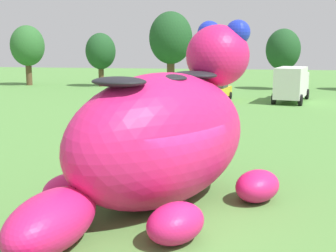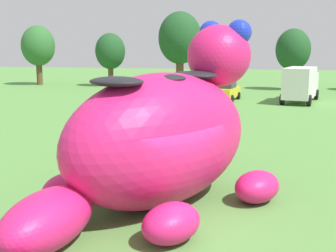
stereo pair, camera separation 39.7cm
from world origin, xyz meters
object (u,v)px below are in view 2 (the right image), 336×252
box_truck (301,83)px  spectator_near_inflatable (210,97)px  car_green (138,88)px  car_silver (182,90)px  spectator_wandering (128,104)px  giant_inflatable_creature (161,137)px  car_yellow (226,91)px  spectator_by_cars (190,139)px

box_truck → spectator_near_inflatable: size_ratio=3.92×
car_green → spectator_near_inflatable: bearing=-38.7°
car_silver → spectator_wandering: car_silver is taller
giant_inflatable_creature → spectator_wandering: bearing=110.5°
giant_inflatable_creature → spectator_near_inflatable: giant_inflatable_creature is taller
giant_inflatable_creature → box_truck: giant_inflatable_creature is taller
car_green → spectator_wandering: 11.43m
giant_inflatable_creature → spectator_wandering: 16.88m
car_green → car_silver: (4.32, -1.16, 0.00)m
car_green → car_yellow: size_ratio=0.98×
spectator_near_inflatable → spectator_wandering: (-4.94, -5.27, 0.00)m
box_truck → car_silver: bearing=-176.9°
car_silver → spectator_by_cars: car_silver is taller
spectator_near_inflatable → spectator_by_cars: size_ratio=1.00×
car_silver → car_yellow: 3.81m
spectator_wandering → car_silver: bearing=79.3°
giant_inflatable_creature → spectator_by_cars: giant_inflatable_creature is taller
car_green → car_silver: size_ratio=0.98×
car_green → car_silver: 4.47m
car_green → box_truck: size_ratio=0.63×
giant_inflatable_creature → spectator_near_inflatable: (-0.94, 21.04, -1.19)m
car_silver → box_truck: 10.12m
car_yellow → box_truck: box_truck is taller
car_green → box_truck: (14.39, -0.61, 0.74)m
box_truck → spectator_near_inflatable: bearing=-143.0°
car_silver → box_truck: box_truck is taller
box_truck → car_yellow: bearing=-178.8°
giant_inflatable_creature → spectator_wandering: (-5.89, 15.78, -1.19)m
spectator_near_inflatable → spectator_wandering: bearing=-133.2°
box_truck → spectator_by_cars: box_truck is taller
car_green → spectator_near_inflatable: (7.36, -5.91, -0.01)m
spectator_wandering → giant_inflatable_creature: bearing=-69.5°
spectator_wandering → car_green: bearing=102.2°
giant_inflatable_creature → car_silver: 26.13m
box_truck → giant_inflatable_creature: bearing=-103.0°
car_yellow → spectator_by_cars: size_ratio=2.53×
spectator_near_inflatable → spectator_wandering: same height
car_yellow → car_silver: bearing=-173.7°
spectator_near_inflatable → spectator_by_cars: same height
box_truck → spectator_near_inflatable: 8.83m
box_truck → spectator_wandering: 15.98m
box_truck → spectator_wandering: size_ratio=3.92×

